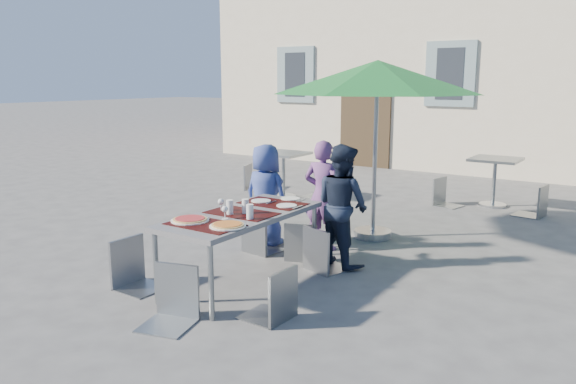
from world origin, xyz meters
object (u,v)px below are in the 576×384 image
Objects in this scene: bg_chair_r_0 at (318,169)px; cafe_table_1 at (495,172)px; chair_0 at (259,211)px; patio_umbrella at (377,78)px; chair_1 at (302,218)px; chair_2 at (323,223)px; bg_chair_r_1 at (538,181)px; pizza_near_left at (190,220)px; cafe_table_0 at (284,165)px; chair_4 at (274,263)px; chair_3 at (132,234)px; child_2 at (342,205)px; dining_table at (242,218)px; bg_chair_l_0 at (253,162)px; bg_chair_l_1 at (445,175)px; chair_5 at (170,261)px; pizza_near_right at (228,225)px; child_1 at (323,195)px.

bg_chair_r_0 is 1.10× the size of cafe_table_1.
patio_umbrella reaches higher than chair_0.
chair_1 is 0.93× the size of chair_2.
pizza_near_left is at bearing -112.03° from bg_chair_r_1.
chair_2 is 3.95m from cafe_table_0.
chair_4 is (0.99, -0.01, -0.24)m from pizza_near_left.
bg_chair_r_0 is at bearing 137.02° from patio_umbrella.
child_2 is at bearing 52.29° from chair_3.
chair_0 is at bearing -121.20° from patio_umbrella.
chair_1 is (0.09, 1.00, -0.19)m from dining_table.
bg_chair_l_0 reaches higher than cafe_table_0.
chair_0 is 4.56m from bg_chair_r_1.
chair_0 reaches higher than dining_table.
child_2 is at bearing -89.60° from bg_chair_l_1.
bg_chair_r_1 reaches higher than bg_chair_l_0.
chair_4 reaches higher than bg_chair_l_1.
child_2 is 1.55× the size of bg_chair_r_0.
chair_3 reaches higher than cafe_table_0.
chair_0 is 0.59m from chair_1.
chair_0 is 4.04m from bg_chair_l_0.
pizza_near_right is at bearing 74.75° from chair_5.
chair_1 is (0.29, 1.54, -0.27)m from pizza_near_left.
pizza_near_right is 0.36× the size of bg_chair_r_1.
chair_0 is at bearing -174.62° from chair_1.
pizza_near_left is 0.38× the size of bg_chair_r_1.
child_2 is 3.93m from bg_chair_r_1.
chair_2 is 1.15× the size of cafe_table_0.
chair_4 is 1.02× the size of bg_chair_l_1.
bg_chair_l_1 is (-0.27, 5.33, -0.01)m from chair_4.
chair_2 is 2.19m from patio_umbrella.
chair_5 is 1.06× the size of bg_chair_r_0.
dining_table is 1.36× the size of child_1.
dining_table is 0.58m from pizza_near_left.
child_1 is at bearing 109.34° from chair_4.
chair_0 is 3.27m from cafe_table_0.
chair_1 is at bearing -52.29° from cafe_table_0.
chair_2 is 4.81m from bg_chair_l_0.
dining_table is at bearing 93.99° from chair_5.
child_1 reaches higher than bg_chair_l_0.
dining_table is 0.98m from chair_4.
child_1 reaches higher than bg_chair_r_1.
patio_umbrella is (1.22, 3.04, 1.53)m from chair_3.
chair_5 is at bearing -22.83° from chair_3.
chair_5 is (-0.72, -0.53, 0.03)m from chair_4.
chair_0 is (-1.04, -0.18, -0.17)m from child_2.
chair_3 is 1.06× the size of chair_4.
pizza_near_right is 1.66m from child_2.
chair_2 is 4.43m from cafe_table_1.
bg_chair_l_1 is (-0.03, 3.66, -0.18)m from child_2.
chair_4 is at bearing -102.31° from bg_chair_r_1.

